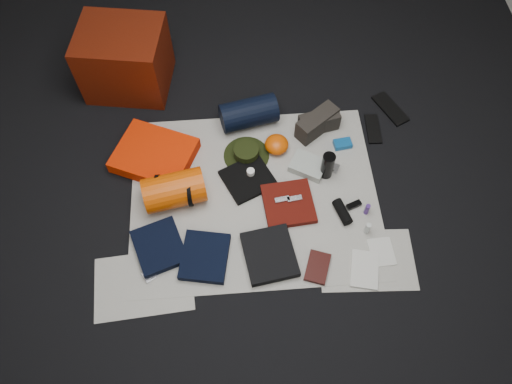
{
  "coord_description": "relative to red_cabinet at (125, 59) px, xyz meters",
  "views": [
    {
      "loc": [
        -0.11,
        -1.59,
        2.85
      ],
      "look_at": [
        0.01,
        -0.03,
        0.1
      ],
      "focal_mm": 35.0,
      "sensor_mm": 36.0,
      "label": 1
    }
  ],
  "objects": [
    {
      "name": "tape_roll",
      "position": [
        0.83,
        -0.89,
        -0.19
      ],
      "size": [
        0.05,
        0.05,
        0.04
      ],
      "primitive_type": "cylinder",
      "color": "white",
      "rests_on": "black_tshirt"
    },
    {
      "name": "key_cluster",
      "position": [
        0.18,
        -1.54,
        -0.23
      ],
      "size": [
        0.1,
        0.1,
        0.01
      ],
      "primitive_type": "cube",
      "rotation": [
        0.0,
        0.0,
        0.55
      ],
      "color": "#BAB9BF",
      "rests_on": "newspaper_mat"
    },
    {
      "name": "trousers_charcoal",
      "position": [
        0.9,
        -1.48,
        -0.21
      ],
      "size": [
        0.35,
        0.38,
        0.05
      ],
      "primitive_type": "cube",
      "rotation": [
        0.0,
        0.0,
        0.16
      ],
      "color": "black",
      "rests_on": "newspaper_mat"
    },
    {
      "name": "black_tshirt",
      "position": [
        0.81,
        -0.92,
        -0.22
      ],
      "size": [
        0.4,
        0.39,
        0.03
      ],
      "primitive_type": "cube",
      "rotation": [
        0.0,
        0.0,
        0.43
      ],
      "color": "black",
      "rests_on": "newspaper_mat"
    },
    {
      "name": "toiletry_clear",
      "position": [
        1.52,
        -1.36,
        -0.19
      ],
      "size": [
        0.03,
        0.03,
        0.1
      ],
      "primitive_type": "cylinder",
      "rotation": [
        0.0,
        0.0,
        -0.02
      ],
      "color": "#BBC0BC",
      "rests_on": "newspaper_mat"
    },
    {
      "name": "sack_strap_left",
      "position": [
        0.24,
        -1.03,
        -0.13
      ],
      "size": [
        0.02,
        0.22,
        0.22
      ],
      "primitive_type": "cylinder",
      "rotation": [
        0.0,
        1.57,
        0.0
      ],
      "color": "black",
      "rests_on": "newspaper_mat"
    },
    {
      "name": "hiking_boot_left",
      "position": [
        1.32,
        -0.55,
        -0.16
      ],
      "size": [
        0.32,
        0.28,
        0.16
      ],
      "primitive_type": "cube",
      "rotation": [
        0.0,
        0.0,
        0.64
      ],
      "color": "#292420",
      "rests_on": "newspaper_mat"
    },
    {
      "name": "hiking_boot_right",
      "position": [
        1.33,
        -0.53,
        -0.16
      ],
      "size": [
        0.3,
        0.16,
        0.14
      ],
      "primitive_type": "cube",
      "rotation": [
        0.0,
        0.0,
        0.22
      ],
      "color": "#292420",
      "rests_on": "newspaper_mat"
    },
    {
      "name": "navy_duffel",
      "position": [
        0.85,
        -0.44,
        -0.13
      ],
      "size": [
        0.42,
        0.28,
        0.2
      ],
      "primitive_type": "cylinder",
      "rotation": [
        0.0,
        1.57,
        0.21
      ],
      "color": "black",
      "rests_on": "newspaper_mat"
    },
    {
      "name": "first_aid_pouch",
      "position": [
        1.22,
        -0.86,
        -0.21
      ],
      "size": [
        0.28,
        0.26,
        0.06
      ],
      "primitive_type": "cube",
      "rotation": [
        0.0,
        0.0,
        -0.52
      ],
      "color": "#9BA29A",
      "rests_on": "newspaper_mat"
    },
    {
      "name": "map_printout",
      "position": [
        1.59,
        -1.5,
        -0.23
      ],
      "size": [
        0.15,
        0.19,
        0.01
      ],
      "primitive_type": "cube",
      "rotation": [
        0.0,
        0.0,
        0.05
      ],
      "color": "beige",
      "rests_on": "newspaper_mat"
    },
    {
      "name": "trousers_navy_b",
      "position": [
        0.51,
        -1.46,
        -0.21
      ],
      "size": [
        0.33,
        0.36,
        0.05
      ],
      "primitive_type": "cube",
      "rotation": [
        0.0,
        0.0,
        -0.19
      ],
      "color": "black",
      "rests_on": "newspaper_mat"
    },
    {
      "name": "energy_bar_b",
      "position": [
        1.1,
        -1.11,
        -0.19
      ],
      "size": [
        0.1,
        0.05,
        0.01
      ],
      "primitive_type": "cube",
      "rotation": [
        0.0,
        0.0,
        0.14
      ],
      "color": "#BAB9BF",
      "rests_on": "red_shirt"
    },
    {
      "name": "toiletry_purple",
      "position": [
        1.55,
        -1.22,
        -0.19
      ],
      "size": [
        0.04,
        0.04,
        0.09
      ],
      "primitive_type": "cylinder",
      "rotation": [
        0.0,
        0.0,
        0.31
      ],
      "color": "#452577",
      "rests_on": "newspaper_mat"
    },
    {
      "name": "boonie_crown",
      "position": [
        0.81,
        -0.73,
        -0.19
      ],
      "size": [
        0.17,
        0.17,
        0.07
      ],
      "primitive_type": "cylinder",
      "color": "black",
      "rests_on": "boonie_brim"
    },
    {
      "name": "sunglasses",
      "position": [
        1.48,
        -1.17,
        -0.22
      ],
      "size": [
        0.11,
        0.07,
        0.02
      ],
      "primitive_type": "cube",
      "rotation": [
        0.0,
        0.0,
        0.36
      ],
      "color": "black",
      "rests_on": "newspaper_mat"
    },
    {
      "name": "red_shirt",
      "position": [
        1.06,
        -1.13,
        -0.21
      ],
      "size": [
        0.34,
        0.34,
        0.04
      ],
      "primitive_type": "cube",
      "rotation": [
        0.0,
        0.0,
        0.09
      ],
      "color": "#4E0E08",
      "rests_on": "newspaper_mat"
    },
    {
      "name": "map_booklet",
      "position": [
        1.47,
        -1.6,
        -0.23
      ],
      "size": [
        0.21,
        0.27,
        0.01
      ],
      "primitive_type": "cube",
      "rotation": [
        0.0,
        0.0,
        -0.23
      ],
      "color": "beige",
      "rests_on": "newspaper_mat"
    },
    {
      "name": "sleeping_pad",
      "position": [
        0.19,
        -0.71,
        -0.19
      ],
      "size": [
        0.62,
        0.58,
        0.09
      ],
      "primitive_type": "cube",
      "rotation": [
        0.0,
        0.0,
        -0.42
      ],
      "color": "red",
      "rests_on": "newspaper_mat"
    },
    {
      "name": "sack_strap_right",
      "position": [
        0.44,
        -1.03,
        -0.13
      ],
      "size": [
        0.03,
        0.22,
        0.22
      ],
      "primitive_type": "cylinder",
      "rotation": [
        0.0,
        1.57,
        0.0
      ],
      "color": "black",
      "rests_on": "newspaper_mat"
    },
    {
      "name": "orange_stuff_sack",
      "position": [
        1.02,
        -0.69,
        -0.18
      ],
      "size": [
        0.18,
        0.18,
        0.11
      ],
      "primitive_type": "ellipsoid",
      "rotation": [
        0.0,
        0.0,
        -0.12
      ],
      "color": "#CC4603",
      "rests_on": "newspaper_mat"
    },
    {
      "name": "newspaper_sheet_front_right",
      "position": [
        1.49,
        -1.54,
        -0.24
      ],
      "size": [
        0.6,
        0.43,
        0.0
      ],
      "primitive_type": "cube",
      "rotation": [
        0.0,
        0.0,
        -0.05
      ],
      "color": "beige",
      "rests_on": "floor"
    },
    {
      "name": "compact_camera",
      "position": [
        1.38,
        -0.87,
        -0.22
      ],
      "size": [
        0.11,
        0.09,
        0.04
      ],
      "primitive_type": "cube",
      "rotation": [
        0.0,
        0.0,
        -0.52
      ],
      "color": "#BAB9BF",
      "rests_on": "newspaper_mat"
    },
    {
      "name": "cyan_case",
      "position": [
        1.48,
        -0.69,
        -0.22
      ],
      "size": [
        0.13,
        0.09,
        0.04
      ],
      "primitive_type": "cube",
      "rotation": [
        0.0,
        0.0,
        0.13
      ],
      "color": "#0E4F8A",
      "rests_on": "newspaper_mat"
    },
    {
      "name": "paperback_book",
      "position": [
        1.19,
        -1.57,
        -0.22
      ],
      "size": [
        0.19,
        0.23,
        0.03
      ],
      "primitive_type": "cube",
      "rotation": [
        0.0,
        0.0,
        -0.35
      ],
      "color": "black",
      "rests_on": "newspaper_mat"
    },
    {
      "name": "boonie_brim",
      "position": [
        0.81,
        -0.73,
        -0.23
      ],
      "size": [
        0.37,
        0.37,
        0.01
      ],
      "primitive_type": "cylinder",
      "rotation": [
        0.0,
        0.0,
        -0.22
      ],
      "color": "black",
      "rests_on": "newspaper_mat"
    },
    {
      "name": "red_cabinet",
      "position": [
        0.0,
        0.0,
        0.0
      ],
      "size": [
        0.65,
        0.57,
        0.48
      ],
      "primitive_type": "cube",
      "rotation": [
        0.0,
        0.0,
        -0.16
      ],
      "color": "#551406",
      "rests_on": "floor"
    },
    {
      "name": "flip_flop_left",
      "position": [
        1.72,
        -0.57,
        -0.23
      ],
      "size": [
        0.1,
        0.25,
        0.01
      ],
      "primitive_type": "cube",
      "rotation": [
        0.0,
        0.0,
        -0.05
      ],
      "color": "black",
      "rests_on": "floor"
    },
    {
      "name": "speaker",
      "position": [
        1.39,
        -1.22,
        -0.2
      ],
      "size": [
        0.11,
        0.18,
        0.07
      ],
      "primitive_type": "cylinder",
      "rotation": [
        1.57,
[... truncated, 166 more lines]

